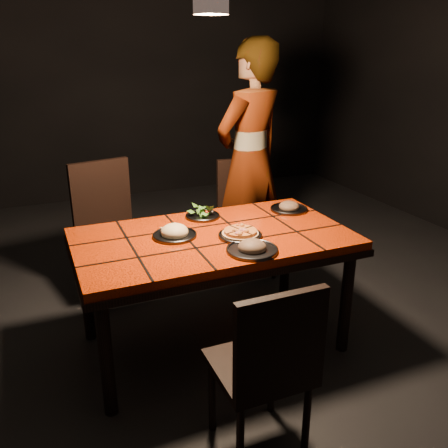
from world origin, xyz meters
name	(u,v)px	position (x,y,z in m)	size (l,w,h in m)	color
room_shell	(212,104)	(0.00, 0.00, 1.50)	(6.04, 7.04, 3.08)	black
dining_table	(213,247)	(0.00, 0.00, 0.67)	(1.62, 0.92, 0.75)	red
chair_near	(268,363)	(-0.11, -0.92, 0.51)	(0.40, 0.40, 0.90)	black
chair_far_left	(109,220)	(-0.45, 0.97, 0.58)	(0.54, 0.54, 1.01)	black
chair_far_right	(245,209)	(0.66, 0.95, 0.53)	(0.47, 0.47, 0.93)	black
diner	(250,161)	(0.69, 0.95, 0.93)	(0.68, 0.45, 1.87)	brown
plate_pizza	(240,234)	(0.13, -0.09, 0.77)	(0.27, 0.27, 0.04)	#3E3D43
plate_pasta	(175,233)	(-0.22, 0.06, 0.77)	(0.26, 0.26, 0.08)	#3E3D43
plate_salad	(203,214)	(0.05, 0.31, 0.78)	(0.22, 0.22, 0.07)	#3E3D43
plate_mushroom_a	(252,247)	(0.11, -0.31, 0.77)	(0.28, 0.28, 0.09)	#3E3D43
plate_mushroom_b	(289,207)	(0.64, 0.22, 0.77)	(0.25, 0.25, 0.08)	#3E3D43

